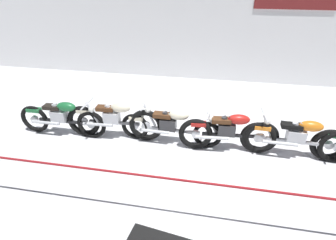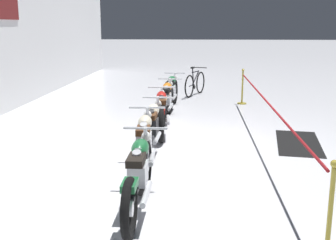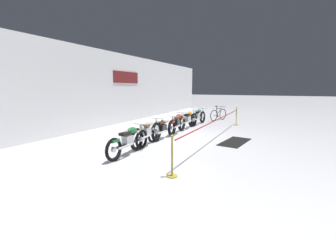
% 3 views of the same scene
% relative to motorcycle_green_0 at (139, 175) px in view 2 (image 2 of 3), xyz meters
% --- Properties ---
extents(ground_plane, '(120.00, 120.00, 0.00)m').
position_rel_motorcycle_green_0_xyz_m(ground_plane, '(3.27, -0.60, -0.47)').
color(ground_plane, silver).
extents(motorcycle_green_0, '(2.18, 0.62, 0.93)m').
position_rel_motorcycle_green_0_xyz_m(motorcycle_green_0, '(0.00, 0.00, 0.00)').
color(motorcycle_green_0, black).
rests_on(motorcycle_green_0, ground).
extents(motorcycle_cream_1, '(2.30, 0.62, 0.97)m').
position_rel_motorcycle_green_0_xyz_m(motorcycle_cream_1, '(1.27, 0.09, 0.01)').
color(motorcycle_cream_1, black).
rests_on(motorcycle_cream_1, ground).
extents(motorcycle_cream_2, '(2.34, 0.62, 0.91)m').
position_rel_motorcycle_green_0_xyz_m(motorcycle_cream_2, '(2.60, 0.11, -0.01)').
color(motorcycle_cream_2, black).
rests_on(motorcycle_cream_2, ground).
extents(motorcycle_red_3, '(2.16, 0.62, 0.95)m').
position_rel_motorcycle_green_0_xyz_m(motorcycle_red_3, '(3.88, 0.05, 0.00)').
color(motorcycle_red_3, black).
rests_on(motorcycle_red_3, ground).
extents(motorcycle_orange_4, '(2.31, 0.62, 0.95)m').
position_rel_motorcycle_green_0_xyz_m(motorcycle_orange_4, '(5.29, 0.05, 0.01)').
color(motorcycle_orange_4, black).
rests_on(motorcycle_orange_4, ground).
extents(motorcycle_green_5, '(2.34, 0.62, 0.94)m').
position_rel_motorcycle_green_0_xyz_m(motorcycle_green_5, '(6.73, 0.03, -0.01)').
color(motorcycle_green_5, black).
rests_on(motorcycle_green_5, ground).
extents(bicycle, '(1.66, 0.72, 0.98)m').
position_rel_motorcycle_green_0_xyz_m(bicycle, '(9.04, -0.63, -0.07)').
color(bicycle, black).
rests_on(bicycle, ground).
extents(stanchion_far_left, '(8.58, 0.28, 1.05)m').
position_rel_motorcycle_green_0_xyz_m(stanchion_far_left, '(1.94, -2.05, 0.25)').
color(stanchion_far_left, gold).
rests_on(stanchion_far_left, ground).
extents(stanchion_mid_left, '(0.28, 0.28, 1.05)m').
position_rel_motorcycle_green_0_xyz_m(stanchion_mid_left, '(7.59, -2.05, -0.11)').
color(stanchion_mid_left, gold).
rests_on(stanchion_mid_left, ground).
extents(floor_banner, '(2.05, 1.11, 0.01)m').
position_rel_motorcycle_green_0_xyz_m(floor_banner, '(3.33, -2.76, -0.47)').
color(floor_banner, black).
rests_on(floor_banner, ground).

